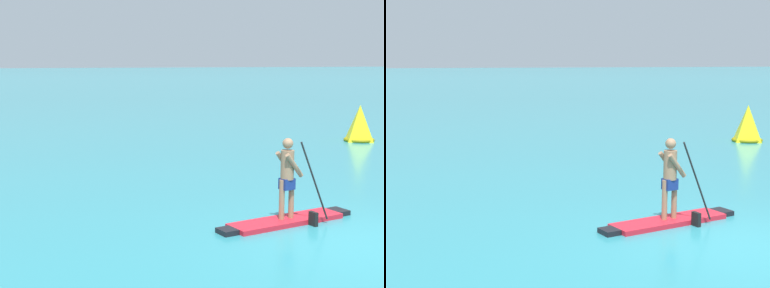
# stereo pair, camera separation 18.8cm
# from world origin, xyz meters

# --- Properties ---
(ground) EXTENTS (440.00, 440.00, 0.00)m
(ground) POSITION_xyz_m (0.00, 0.00, 0.00)
(ground) COLOR teal
(paddleboarder_mid_center) EXTENTS (3.13, 1.16, 1.76)m
(paddleboarder_mid_center) POSITION_xyz_m (-0.67, 1.47, 0.38)
(paddleboarder_mid_center) COLOR red
(paddleboarder_mid_center) RESTS_ON ground
(race_marker_buoy) EXTENTS (1.28, 1.28, 1.45)m
(race_marker_buoy) POSITION_xyz_m (7.39, 11.25, 0.65)
(race_marker_buoy) COLOR yellow
(race_marker_buoy) RESTS_ON ground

